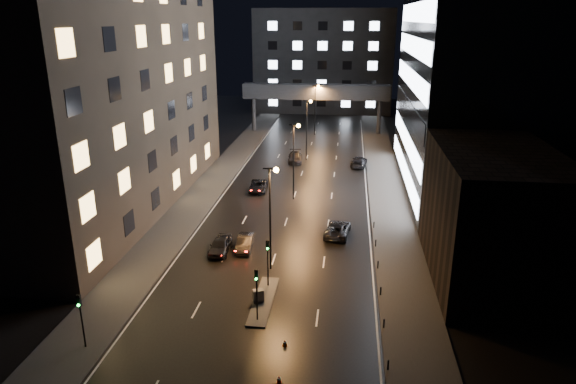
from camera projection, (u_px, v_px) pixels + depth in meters
name	position (u px, v px, depth m)	size (l,w,h in m)	color
ground	(302.00, 173.00, 79.31)	(160.00, 160.00, 0.00)	black
sidewalk_left	(215.00, 180.00, 76.00)	(5.00, 110.00, 0.15)	#383533
sidewalk_right	(386.00, 186.00, 73.18)	(5.00, 110.00, 0.15)	#383533
building_left	(101.00, 43.00, 60.36)	(15.00, 48.00, 40.00)	#2D2319
building_right_low	(492.00, 216.00, 45.99)	(10.00, 18.00, 12.00)	black
building_right_glass	(495.00, 20.00, 65.48)	(20.00, 36.00, 45.00)	black
building_far	(324.00, 61.00, 129.79)	(34.00, 14.00, 25.00)	#333335
skybridge	(316.00, 92.00, 104.82)	(30.00, 3.00, 10.00)	#333335
median_island	(264.00, 300.00, 43.54)	(1.60, 8.00, 0.15)	#383533
traffic_signal_near	(268.00, 256.00, 44.91)	(0.28, 0.34, 4.40)	black
traffic_signal_far	(257.00, 286.00, 39.74)	(0.28, 0.34, 4.40)	black
traffic_signal_corner	(81.00, 313.00, 36.42)	(0.28, 0.34, 4.40)	black
bollard_row	(379.00, 278.00, 46.54)	(0.12, 25.12, 0.90)	black
streetlight_near	(272.00, 205.00, 47.13)	(1.45, 0.50, 10.15)	black
streetlight_mid_a	(295.00, 152.00, 65.92)	(1.45, 0.50, 10.15)	black
streetlight_mid_b	(308.00, 122.00, 84.72)	(1.45, 0.50, 10.15)	black
streetlight_far	(316.00, 103.00, 103.52)	(1.45, 0.50, 10.15)	black
car_away_a	(220.00, 245.00, 52.40)	(1.89, 4.71, 1.60)	black
car_away_b	(245.00, 243.00, 53.17)	(1.52, 4.36, 1.44)	black
car_away_c	(258.00, 186.00, 71.13)	(2.31, 5.00, 1.39)	black
car_away_d	(295.00, 157.00, 85.44)	(2.24, 5.50, 1.60)	black
car_toward_a	(338.00, 229.00, 56.56)	(2.48, 5.37, 1.49)	black
car_toward_b	(359.00, 161.00, 82.88)	(2.23, 5.49, 1.59)	black
utility_cabinet	(258.00, 296.00, 43.11)	(0.90, 0.56, 1.07)	#4B4B4D
cone_a	(285.00, 343.00, 37.57)	(0.40, 0.40, 0.51)	#FE660D
cone_b	(279.00, 379.00, 33.78)	(0.36, 0.36, 0.53)	red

